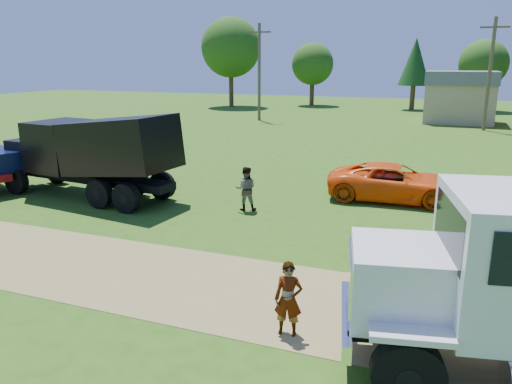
% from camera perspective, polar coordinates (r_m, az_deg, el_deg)
% --- Properties ---
extents(ground, '(140.00, 140.00, 0.00)m').
position_cam_1_polar(ground, '(12.41, 3.59, -12.21)').
color(ground, '#2C5212').
rests_on(ground, ground).
extents(dirt_track, '(120.00, 4.20, 0.01)m').
position_cam_1_polar(dirt_track, '(12.41, 3.59, -12.19)').
color(dirt_track, olive).
rests_on(dirt_track, ground).
extents(black_dump_truck, '(8.51, 3.35, 3.63)m').
position_cam_1_polar(black_dump_truck, '(21.85, -18.18, 4.48)').
color(black_dump_truck, black).
rests_on(black_dump_truck, ground).
extents(orange_pickup, '(5.55, 2.75, 1.51)m').
position_cam_1_polar(orange_pickup, '(21.37, 15.60, 1.05)').
color(orange_pickup, '#F0520B').
rests_on(orange_pickup, ground).
extents(spectator_a, '(0.64, 0.47, 1.62)m').
position_cam_1_polar(spectator_a, '(10.65, 3.72, -12.13)').
color(spectator_a, '#999999').
rests_on(spectator_a, ground).
extents(spectator_b, '(1.00, 0.89, 1.71)m').
position_cam_1_polar(spectator_b, '(19.19, -1.18, 0.38)').
color(spectator_b, '#999999').
rests_on(spectator_b, ground).
extents(tan_shed, '(6.20, 5.40, 4.70)m').
position_cam_1_polar(tan_shed, '(50.68, 22.27, 10.09)').
color(tan_shed, tan).
rests_on(tan_shed, ground).
extents(utility_poles, '(42.20, 0.28, 9.00)m').
position_cam_1_polar(utility_poles, '(45.66, 25.16, 12.28)').
color(utility_poles, brown).
rests_on(utility_poles, ground).
extents(tree_row, '(59.18, 11.60, 10.85)m').
position_cam_1_polar(tree_row, '(60.93, 21.39, 14.57)').
color(tree_row, '#3C2E18').
rests_on(tree_row, ground).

